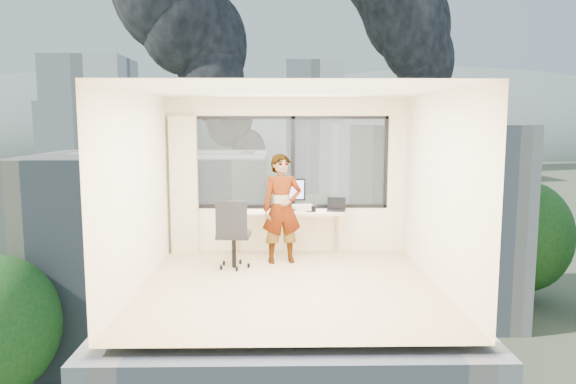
{
  "coord_description": "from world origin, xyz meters",
  "views": [
    {
      "loc": [
        -0.14,
        -7.03,
        2.2
      ],
      "look_at": [
        0.0,
        1.0,
        1.15
      ],
      "focal_mm": 33.47,
      "sensor_mm": 36.0,
      "label": 1
    }
  ],
  "objects_px": {
    "game_console": "(301,206)",
    "handbag": "(335,203)",
    "laptop": "(336,205)",
    "desk": "(287,233)",
    "chair": "(234,233)",
    "person": "(282,209)",
    "monitor": "(289,194)"
  },
  "relations": [
    {
      "from": "person",
      "to": "monitor",
      "type": "distance_m",
      "value": 0.53
    },
    {
      "from": "desk",
      "to": "chair",
      "type": "xyz_separation_m",
      "value": [
        -0.82,
        -0.72,
        0.16
      ]
    },
    {
      "from": "person",
      "to": "game_console",
      "type": "distance_m",
      "value": 0.75
    },
    {
      "from": "person",
      "to": "laptop",
      "type": "height_order",
      "value": "person"
    },
    {
      "from": "desk",
      "to": "laptop",
      "type": "relative_size",
      "value": 5.66
    },
    {
      "from": "desk",
      "to": "chair",
      "type": "height_order",
      "value": "chair"
    },
    {
      "from": "chair",
      "to": "person",
      "type": "bearing_deg",
      "value": 26.46
    },
    {
      "from": "desk",
      "to": "laptop",
      "type": "height_order",
      "value": "laptop"
    },
    {
      "from": "laptop",
      "to": "handbag",
      "type": "distance_m",
      "value": 0.2
    },
    {
      "from": "person",
      "to": "monitor",
      "type": "bearing_deg",
      "value": 65.4
    },
    {
      "from": "person",
      "to": "laptop",
      "type": "bearing_deg",
      "value": 14.09
    },
    {
      "from": "game_console",
      "to": "handbag",
      "type": "distance_m",
      "value": 0.57
    },
    {
      "from": "monitor",
      "to": "handbag",
      "type": "distance_m",
      "value": 0.79
    },
    {
      "from": "desk",
      "to": "monitor",
      "type": "height_order",
      "value": "monitor"
    },
    {
      "from": "game_console",
      "to": "handbag",
      "type": "height_order",
      "value": "handbag"
    },
    {
      "from": "desk",
      "to": "handbag",
      "type": "distance_m",
      "value": 0.95
    },
    {
      "from": "chair",
      "to": "handbag",
      "type": "relative_size",
      "value": 3.94
    },
    {
      "from": "game_console",
      "to": "handbag",
      "type": "bearing_deg",
      "value": -18.47
    },
    {
      "from": "chair",
      "to": "monitor",
      "type": "relative_size",
      "value": 2.02
    },
    {
      "from": "desk",
      "to": "game_console",
      "type": "distance_m",
      "value": 0.55
    },
    {
      "from": "desk",
      "to": "handbag",
      "type": "height_order",
      "value": "handbag"
    },
    {
      "from": "handbag",
      "to": "game_console",
      "type": "bearing_deg",
      "value": 164.06
    },
    {
      "from": "monitor",
      "to": "handbag",
      "type": "xyz_separation_m",
      "value": [
        0.77,
        0.12,
        -0.16
      ]
    },
    {
      "from": "desk",
      "to": "chair",
      "type": "relative_size",
      "value": 1.67
    },
    {
      "from": "person",
      "to": "chair",
      "type": "bearing_deg",
      "value": -167.35
    },
    {
      "from": "game_console",
      "to": "monitor",
      "type": "bearing_deg",
      "value": -151.55
    },
    {
      "from": "chair",
      "to": "laptop",
      "type": "relative_size",
      "value": 3.39
    },
    {
      "from": "desk",
      "to": "person",
      "type": "distance_m",
      "value": 0.64
    },
    {
      "from": "monitor",
      "to": "handbag",
      "type": "bearing_deg",
      "value": 3.67
    },
    {
      "from": "laptop",
      "to": "handbag",
      "type": "height_order",
      "value": "handbag"
    },
    {
      "from": "chair",
      "to": "laptop",
      "type": "xyz_separation_m",
      "value": [
        1.62,
        0.72,
        0.31
      ]
    },
    {
      "from": "person",
      "to": "monitor",
      "type": "height_order",
      "value": "person"
    }
  ]
}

